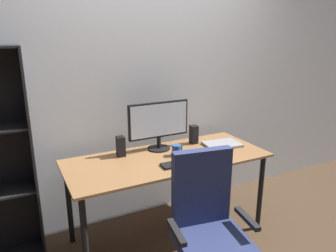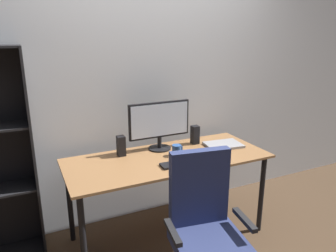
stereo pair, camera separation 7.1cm
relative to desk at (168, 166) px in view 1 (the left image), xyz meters
name	(u,v)px [view 1 (the left image)]	position (x,y,z in m)	size (l,w,h in m)	color
ground_plane	(168,234)	(0.00, 0.00, -0.66)	(12.00, 12.00, 0.00)	#4C3826
back_wall	(142,81)	(0.00, 0.52, 0.64)	(6.40, 0.10, 2.60)	silver
desk	(168,166)	(0.00, 0.00, 0.00)	(1.67, 0.70, 0.74)	olive
monitor	(159,122)	(0.02, 0.21, 0.32)	(0.56, 0.20, 0.42)	black
keyboard	(179,164)	(0.01, -0.18, 0.09)	(0.29, 0.11, 0.02)	black
mouse	(205,157)	(0.25, -0.17, 0.10)	(0.06, 0.10, 0.03)	black
coffee_mug	(176,150)	(0.08, 0.00, 0.13)	(0.09, 0.08, 0.09)	#285193
laptop	(222,144)	(0.57, 0.03, 0.09)	(0.32, 0.23, 0.02)	#99999E
speaker_left	(121,146)	(-0.34, 0.20, 0.17)	(0.06, 0.07, 0.17)	black
speaker_right	(194,134)	(0.37, 0.20, 0.17)	(0.06, 0.07, 0.17)	black
office_chair	(209,236)	(-0.07, -0.72, -0.20)	(0.56, 0.54, 1.01)	#232326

